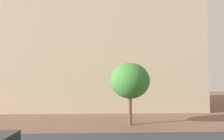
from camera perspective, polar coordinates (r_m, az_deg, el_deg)
name	(u,v)px	position (r m, az deg, el deg)	size (l,w,h in m)	color
landmark_building	(84,34)	(29.90, -8.02, 9.92)	(29.33, 15.36, 34.39)	beige
tree_curb_far	(130,81)	(16.05, 5.11, -3.09)	(3.13, 3.13, 4.85)	brown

